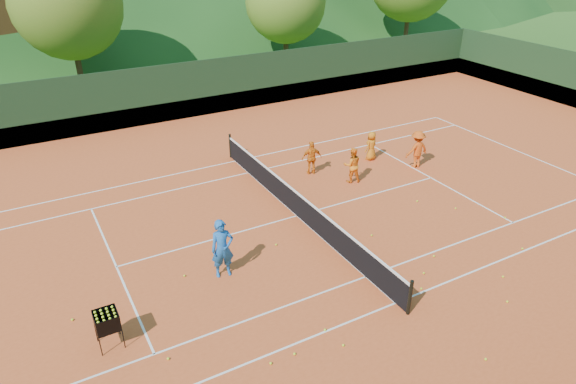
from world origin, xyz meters
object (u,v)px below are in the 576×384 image
student_a (352,165)px  student_d (417,149)px  student_c (371,146)px  tennis_net (297,204)px  student_b (312,158)px  coach (222,249)px  ball_hopper (107,321)px

student_a → student_d: 3.24m
student_a → student_d: size_ratio=0.90×
student_a → student_c: size_ratio=1.14×
student_a → tennis_net: (-3.31, -1.33, -0.24)m
student_b → student_c: student_b is taller
coach → student_a: 7.71m
student_a → ball_hopper: student_a is taller
coach → tennis_net: bearing=36.1°
coach → student_d: (10.21, 3.12, -0.11)m
student_d → tennis_net: 6.66m
coach → student_c: size_ratio=1.43×
student_b → student_d: 4.56m
student_b → ball_hopper: 11.27m
student_a → student_c: bearing=-124.9°
student_c → student_d: 1.99m
student_b → student_d: student_d is taller
student_c → ball_hopper: (-12.59, -6.01, 0.10)m
student_c → ball_hopper: student_c is taller
student_b → student_d: (4.27, -1.60, 0.10)m
student_d → tennis_net: student_d is taller
student_b → student_c: (3.06, -0.02, -0.07)m
student_b → tennis_net: size_ratio=0.12×
student_b → student_c: size_ratio=1.11×
student_a → ball_hopper: bearing=43.9°
student_a → student_d: (3.24, -0.17, 0.08)m
student_c → student_a: bearing=18.8°
student_c → ball_hopper: size_ratio=1.30×
coach → student_c: (9.00, 4.70, -0.28)m
coach → student_a: coach is taller
coach → student_b: 7.59m
student_d → tennis_net: bearing=12.4°
tennis_net → ball_hopper: bearing=-155.7°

